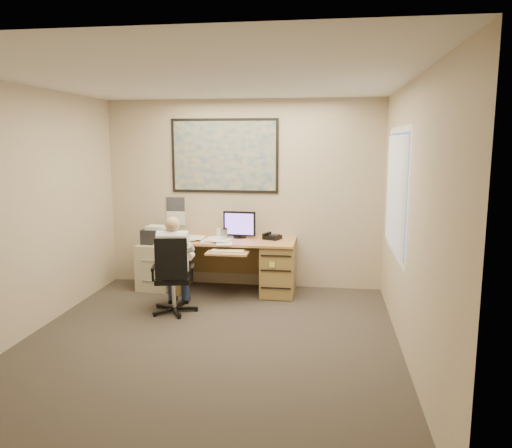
# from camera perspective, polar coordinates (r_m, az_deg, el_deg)

# --- Properties ---
(room_shell) EXTENTS (4.00, 4.50, 2.70)m
(room_shell) POSITION_cam_1_polar(r_m,az_deg,el_deg) (5.05, -5.78, 0.76)
(room_shell) COLOR #362F2A
(room_shell) RESTS_ON ground
(desk) EXTENTS (1.60, 0.97, 1.12)m
(desk) POSITION_cam_1_polar(r_m,az_deg,el_deg) (7.00, 0.58, -4.30)
(desk) COLOR tan
(desk) RESTS_ON ground
(world_map) EXTENTS (1.56, 0.03, 1.06)m
(world_map) POSITION_cam_1_polar(r_m,az_deg,el_deg) (7.23, -3.63, 7.78)
(world_map) COLOR #1E4C93
(world_map) RESTS_ON room_shell
(wall_calendar) EXTENTS (0.28, 0.01, 0.42)m
(wall_calendar) POSITION_cam_1_polar(r_m,az_deg,el_deg) (7.49, -9.17, 1.44)
(wall_calendar) COLOR white
(wall_calendar) RESTS_ON room_shell
(window_blinds) EXTENTS (0.06, 1.40, 1.30)m
(window_blinds) POSITION_cam_1_polar(r_m,az_deg,el_deg) (5.72, 15.79, 3.49)
(window_blinds) COLOR silver
(window_blinds) RESTS_ON room_shell
(filing_cabinet) EXTENTS (0.52, 0.61, 0.92)m
(filing_cabinet) POSITION_cam_1_polar(r_m,az_deg,el_deg) (7.37, -11.13, -4.20)
(filing_cabinet) COLOR #BBB297
(filing_cabinet) RESTS_ON ground
(office_chair) EXTENTS (0.69, 0.69, 0.98)m
(office_chair) POSITION_cam_1_polar(r_m,az_deg,el_deg) (6.30, -9.58, -7.52)
(office_chair) COLOR black
(office_chair) RESTS_ON ground
(person) EXTENTS (0.57, 0.76, 1.20)m
(person) POSITION_cam_1_polar(r_m,az_deg,el_deg) (6.28, -9.37, -4.59)
(person) COLOR white
(person) RESTS_ON office_chair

